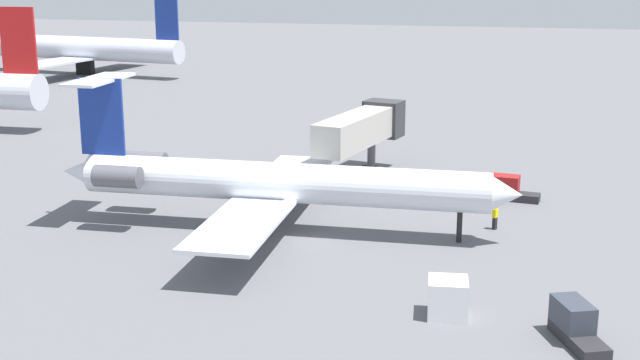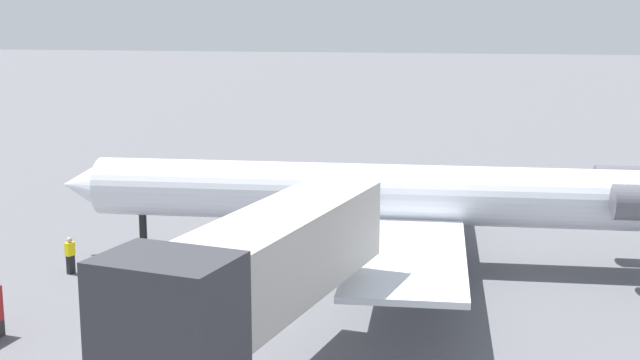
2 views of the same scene
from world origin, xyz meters
TOP-DOWN VIEW (x-y plane):
  - ground_plane at (0.00, 0.00)m, footprint 400.00×400.00m
  - regional_jet at (1.37, 2.65)m, footprint 24.24×31.96m
  - jet_bridge at (17.29, -0.72)m, footprint 13.33×5.57m
  - ground_crew_marshaller at (5.27, -12.32)m, footprint 0.47×0.40m
  - baggage_tug_lead at (-11.78, -16.97)m, footprint 4.23×2.88m
  - baggage_tug_trailing at (13.20, -12.88)m, footprint 1.84×4.13m
  - cargo_container_uld at (-10.31, -10.69)m, footprint 2.22×2.24m
  - parked_airliner_east_mid at (73.79, 57.11)m, footprint 30.78×36.19m

SIDE VIEW (x-z plane):
  - ground_plane at x=0.00m, z-range -0.10..0.00m
  - baggage_tug_lead at x=-11.78m, z-range -0.11..1.79m
  - baggage_tug_trailing at x=13.20m, z-range -0.11..1.79m
  - ground_crew_marshaller at x=5.27m, z-range 0.01..1.70m
  - cargo_container_uld at x=-10.31m, z-range 0.00..1.99m
  - regional_jet at x=1.37m, z-range -1.59..8.51m
  - parked_airliner_east_mid at x=73.79m, z-range -2.40..10.77m
  - jet_bridge at x=17.29m, z-range 1.30..7.30m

